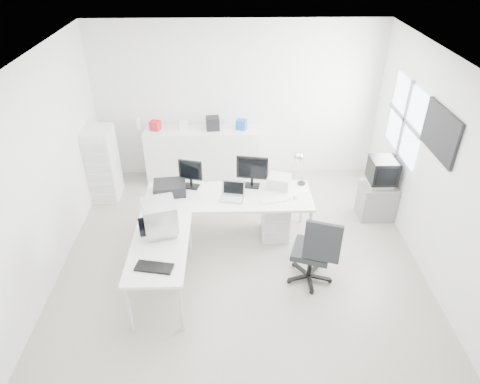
{
  "coord_description": "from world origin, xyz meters",
  "views": [
    {
      "loc": [
        -0.12,
        -4.67,
        4.12
      ],
      "look_at": [
        0.0,
        0.2,
        1.0
      ],
      "focal_mm": 32.0,
      "sensor_mm": 36.0,
      "label": 1
    }
  ],
  "objects_px": {
    "main_desk": "(229,217)",
    "crt_tv": "(382,173)",
    "side_desk": "(162,268)",
    "crt_monitor": "(160,219)",
    "filing_cabinet": "(103,164)",
    "office_chair": "(312,248)",
    "laser_printer": "(279,182)",
    "inkjet_printer": "(170,188)",
    "tv_cabinet": "(377,201)",
    "drawer_pedestal": "(275,218)",
    "laptop": "(232,193)",
    "lcd_monitor_small": "(191,174)",
    "sideboard": "(203,155)",
    "lcd_monitor_large": "(252,172)"
  },
  "relations": [
    {
      "from": "main_desk",
      "to": "crt_tv",
      "type": "height_order",
      "value": "crt_tv"
    },
    {
      "from": "side_desk",
      "to": "crt_tv",
      "type": "xyz_separation_m",
      "value": [
        3.23,
        1.6,
        0.44
      ]
    },
    {
      "from": "crt_monitor",
      "to": "filing_cabinet",
      "type": "xyz_separation_m",
      "value": [
        -1.27,
        2.05,
        -0.33
      ]
    },
    {
      "from": "office_chair",
      "to": "crt_tv",
      "type": "relative_size",
      "value": 2.14
    },
    {
      "from": "laser_printer",
      "to": "crt_monitor",
      "type": "distance_m",
      "value": 1.93
    },
    {
      "from": "inkjet_printer",
      "to": "laser_printer",
      "type": "xyz_separation_m",
      "value": [
        1.6,
        0.12,
        0.01
      ]
    },
    {
      "from": "crt_monitor",
      "to": "tv_cabinet",
      "type": "bearing_deg",
      "value": 7.18
    },
    {
      "from": "filing_cabinet",
      "to": "drawer_pedestal",
      "type": "bearing_deg",
      "value": -22.24
    },
    {
      "from": "office_chair",
      "to": "tv_cabinet",
      "type": "bearing_deg",
      "value": 66.28
    },
    {
      "from": "laser_printer",
      "to": "crt_tv",
      "type": "distance_m",
      "value": 1.65
    },
    {
      "from": "tv_cabinet",
      "to": "crt_tv",
      "type": "relative_size",
      "value": 1.17
    },
    {
      "from": "laptop",
      "to": "laser_printer",
      "type": "relative_size",
      "value": 1.08
    },
    {
      "from": "laptop",
      "to": "crt_tv",
      "type": "bearing_deg",
      "value": 25.14
    },
    {
      "from": "laser_printer",
      "to": "tv_cabinet",
      "type": "height_order",
      "value": "laser_printer"
    },
    {
      "from": "lcd_monitor_small",
      "to": "tv_cabinet",
      "type": "xyz_separation_m",
      "value": [
        2.93,
        0.25,
        -0.68
      ]
    },
    {
      "from": "crt_monitor",
      "to": "inkjet_printer",
      "type": "bearing_deg",
      "value": 74.56
    },
    {
      "from": "side_desk",
      "to": "filing_cabinet",
      "type": "distance_m",
      "value": 2.64
    },
    {
      "from": "crt_tv",
      "to": "sideboard",
      "type": "bearing_deg",
      "value": 156.35
    },
    {
      "from": "drawer_pedestal",
      "to": "office_chair",
      "type": "xyz_separation_m",
      "value": [
        0.37,
        -0.98,
        0.24
      ]
    },
    {
      "from": "crt_monitor",
      "to": "tv_cabinet",
      "type": "xyz_separation_m",
      "value": [
        3.23,
        1.35,
        -0.67
      ]
    },
    {
      "from": "lcd_monitor_large",
      "to": "office_chair",
      "type": "bearing_deg",
      "value": -48.24
    },
    {
      "from": "sideboard",
      "to": "inkjet_printer",
      "type": "bearing_deg",
      "value": -103.12
    },
    {
      "from": "drawer_pedestal",
      "to": "office_chair",
      "type": "distance_m",
      "value": 1.07
    },
    {
      "from": "lcd_monitor_small",
      "to": "tv_cabinet",
      "type": "bearing_deg",
      "value": 20.16
    },
    {
      "from": "office_chair",
      "to": "crt_tv",
      "type": "distance_m",
      "value": 1.95
    },
    {
      "from": "laser_printer",
      "to": "lcd_monitor_small",
      "type": "bearing_deg",
      "value": -163.2
    },
    {
      "from": "side_desk",
      "to": "filing_cabinet",
      "type": "xyz_separation_m",
      "value": [
        -1.27,
        2.3,
        0.26
      ]
    },
    {
      "from": "crt_monitor",
      "to": "side_desk",
      "type": "bearing_deg",
      "value": -105.44
    },
    {
      "from": "filing_cabinet",
      "to": "lcd_monitor_small",
      "type": "bearing_deg",
      "value": -31.25
    },
    {
      "from": "sideboard",
      "to": "crt_monitor",
      "type": "bearing_deg",
      "value": -98.4
    },
    {
      "from": "drawer_pedestal",
      "to": "filing_cabinet",
      "type": "xyz_separation_m",
      "value": [
        -2.82,
        1.15,
        0.34
      ]
    },
    {
      "from": "laptop",
      "to": "sideboard",
      "type": "xyz_separation_m",
      "value": [
        -0.52,
        1.84,
        -0.36
      ]
    },
    {
      "from": "lcd_monitor_small",
      "to": "office_chair",
      "type": "distance_m",
      "value": 2.05
    },
    {
      "from": "inkjet_printer",
      "to": "lcd_monitor_large",
      "type": "relative_size",
      "value": 0.96
    },
    {
      "from": "main_desk",
      "to": "inkjet_printer",
      "type": "bearing_deg",
      "value": 173.29
    },
    {
      "from": "inkjet_printer",
      "to": "lcd_monitor_large",
      "type": "xyz_separation_m",
      "value": [
        1.2,
        0.15,
        0.16
      ]
    },
    {
      "from": "tv_cabinet",
      "to": "crt_monitor",
      "type": "bearing_deg",
      "value": -157.38
    },
    {
      "from": "tv_cabinet",
      "to": "inkjet_printer",
      "type": "bearing_deg",
      "value": -173.01
    },
    {
      "from": "tv_cabinet",
      "to": "drawer_pedestal",
      "type": "bearing_deg",
      "value": -165.14
    },
    {
      "from": "side_desk",
      "to": "laptop",
      "type": "xyz_separation_m",
      "value": [
        0.9,
        1.0,
        0.49
      ]
    },
    {
      "from": "laptop",
      "to": "office_chair",
      "type": "bearing_deg",
      "value": -28.22
    },
    {
      "from": "tv_cabinet",
      "to": "side_desk",
      "type": "bearing_deg",
      "value": -153.71
    },
    {
      "from": "side_desk",
      "to": "crt_tv",
      "type": "distance_m",
      "value": 3.63
    },
    {
      "from": "crt_monitor",
      "to": "filing_cabinet",
      "type": "relative_size",
      "value": 0.34
    },
    {
      "from": "drawer_pedestal",
      "to": "laser_printer",
      "type": "height_order",
      "value": "laser_printer"
    },
    {
      "from": "crt_monitor",
      "to": "laser_printer",
      "type": "bearing_deg",
      "value": 18.33
    },
    {
      "from": "laptop",
      "to": "tv_cabinet",
      "type": "bearing_deg",
      "value": 25.14
    },
    {
      "from": "main_desk",
      "to": "lcd_monitor_small",
      "type": "xyz_separation_m",
      "value": [
        -0.55,
        0.25,
        0.6
      ]
    },
    {
      "from": "side_desk",
      "to": "office_chair",
      "type": "relative_size",
      "value": 1.31
    },
    {
      "from": "main_desk",
      "to": "drawer_pedestal",
      "type": "xyz_separation_m",
      "value": [
        0.7,
        0.05,
        -0.08
      ]
    }
  ]
}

